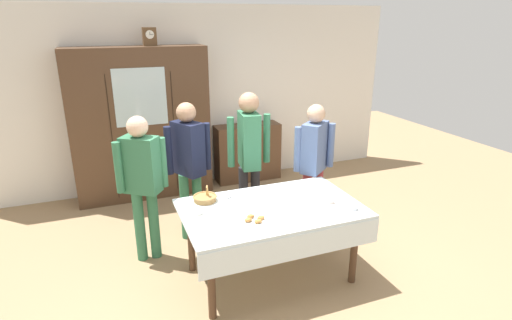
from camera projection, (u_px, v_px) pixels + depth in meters
name	position (u px, v px, depth m)	size (l,w,h in m)	color
ground_plane	(263.00, 265.00, 4.35)	(12.00, 12.00, 0.00)	#997A56
back_wall	(198.00, 97.00, 6.24)	(6.40, 0.10, 2.70)	silver
dining_table	(272.00, 218.00, 3.92)	(1.71, 1.06, 0.77)	#4C3321
wall_cabinet	(141.00, 125.00, 5.76)	(1.89, 0.46, 2.14)	#4C3321
mantel_clock	(149.00, 37.00, 5.45)	(0.18, 0.11, 0.24)	brown
bookshelf_low	(248.00, 152.00, 6.56)	(1.04, 0.35, 0.91)	#4C3321
book_stack	(247.00, 123.00, 6.40)	(0.15, 0.22, 0.07)	#3D754C
tea_cup_mid_right	(330.00, 201.00, 3.99)	(0.13, 0.13, 0.06)	white
tea_cup_far_right	(198.00, 212.00, 3.75)	(0.13, 0.13, 0.06)	white
tea_cup_near_left	(227.00, 196.00, 4.10)	(0.13, 0.13, 0.06)	white
tea_cup_front_edge	(353.00, 208.00, 3.84)	(0.13, 0.13, 0.06)	white
bread_basket	(205.00, 198.00, 4.04)	(0.24, 0.24, 0.16)	#9E7542
pastry_plate	(254.00, 220.00, 3.63)	(0.28, 0.28, 0.05)	white
spoon_near_left	(305.00, 219.00, 3.67)	(0.12, 0.02, 0.01)	silver
spoon_far_right	(240.00, 202.00, 4.01)	(0.12, 0.02, 0.01)	silver
person_by_cabinet	(249.00, 150.00, 4.70)	(0.52, 0.38, 1.72)	#232328
person_behind_table_right	(314.00, 157.00, 4.77)	(0.52, 0.38, 1.58)	#933338
person_beside_shelf	(189.00, 158.00, 4.61)	(0.52, 0.41, 1.63)	#33704C
person_behind_table_left	(142.00, 176.00, 4.18)	(0.52, 0.37, 1.59)	#33704C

